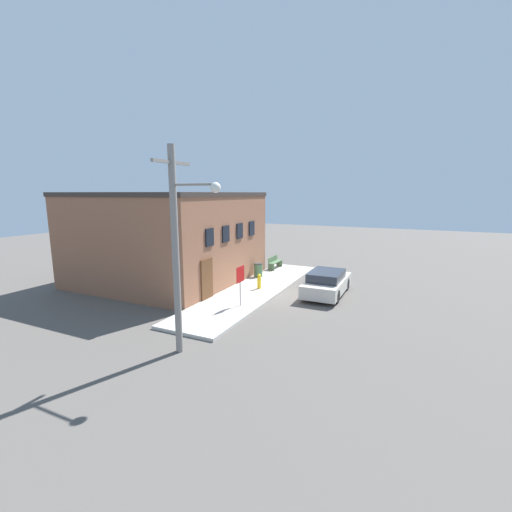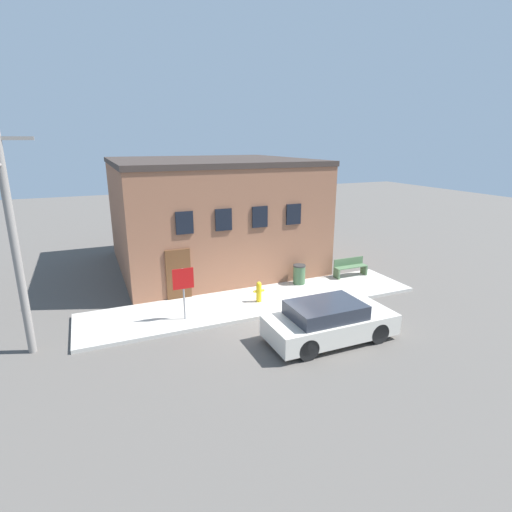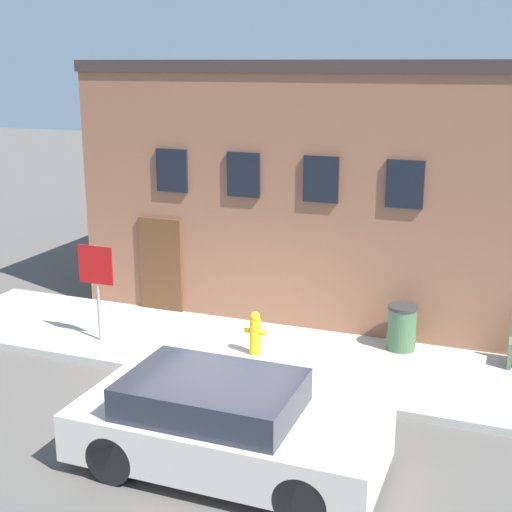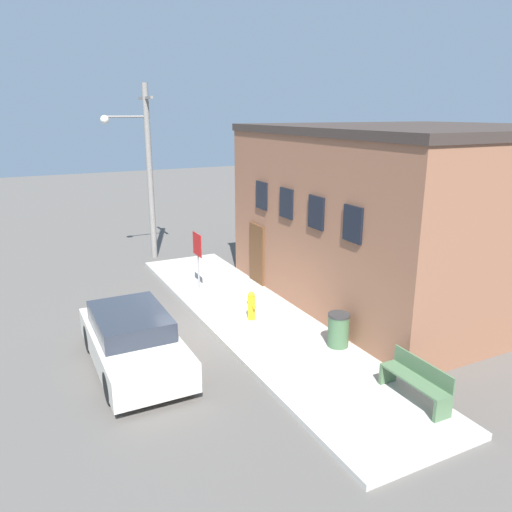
{
  "view_description": "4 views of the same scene",
  "coord_description": "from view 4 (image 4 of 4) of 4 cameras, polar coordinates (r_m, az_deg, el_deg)",
  "views": [
    {
      "loc": [
        -16.88,
        -6.47,
        5.44
      ],
      "look_at": [
        -0.0,
        1.47,
        2.0
      ],
      "focal_mm": 24.0,
      "sensor_mm": 36.0,
      "label": 1
    },
    {
      "loc": [
        -5.94,
        -12.3,
        6.32
      ],
      "look_at": [
        -0.0,
        1.47,
        2.0
      ],
      "focal_mm": 28.0,
      "sensor_mm": 36.0,
      "label": 2
    },
    {
      "loc": [
        4.52,
        -10.3,
        5.43
      ],
      "look_at": [
        -0.0,
        1.47,
        2.0
      ],
      "focal_mm": 50.0,
      "sensor_mm": 36.0,
      "label": 3
    },
    {
      "loc": [
        11.97,
        -4.57,
        5.89
      ],
      "look_at": [
        -0.0,
        1.47,
        2.0
      ],
      "focal_mm": 35.0,
      "sensor_mm": 36.0,
      "label": 4
    }
  ],
  "objects": [
    {
      "name": "ground_plane",
      "position": [
        14.1,
        -5.38,
        -8.59
      ],
      "size": [
        80.0,
        80.0,
        0.0
      ],
      "primitive_type": "plane",
      "color": "#56514C"
    },
    {
      "name": "utility_pole",
      "position": [
        20.65,
        -12.45,
        10.0
      ],
      "size": [
        1.8,
        1.88,
        6.95
      ],
      "color": "gray",
      "rests_on": "ground"
    },
    {
      "name": "bench",
      "position": [
        11.07,
        17.87,
        -13.37
      ],
      "size": [
        1.64,
        0.44,
        0.85
      ],
      "color": "#4C6B47",
      "rests_on": "sidewalk"
    },
    {
      "name": "sidewalk",
      "position": [
        14.61,
        0.01,
        -7.29
      ],
      "size": [
        13.67,
        2.93,
        0.14
      ],
      "color": "#BCB7AD",
      "rests_on": "ground"
    },
    {
      "name": "brick_building",
      "position": [
        17.29,
        18.18,
        4.89
      ],
      "size": [
        9.33,
        9.24,
        5.48
      ],
      "color": "#8E5B42",
      "rests_on": "ground"
    },
    {
      "name": "parked_car",
      "position": [
        12.38,
        -13.89,
        -9.34
      ],
      "size": [
        4.25,
        1.84,
        1.33
      ],
      "color": "black",
      "rests_on": "ground"
    },
    {
      "name": "fire_hydrant",
      "position": [
        14.31,
        -0.53,
        -5.67
      ],
      "size": [
        0.45,
        0.21,
        0.84
      ],
      "color": "gold",
      "rests_on": "sidewalk"
    },
    {
      "name": "stop_sign",
      "position": [
        16.57,
        -6.69,
        0.66
      ],
      "size": [
        0.75,
        0.06,
        1.92
      ],
      "color": "gray",
      "rests_on": "sidewalk"
    },
    {
      "name": "trash_bin",
      "position": [
        12.91,
        9.4,
        -8.32
      ],
      "size": [
        0.56,
        0.56,
        0.87
      ],
      "color": "#426642",
      "rests_on": "sidewalk"
    }
  ]
}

